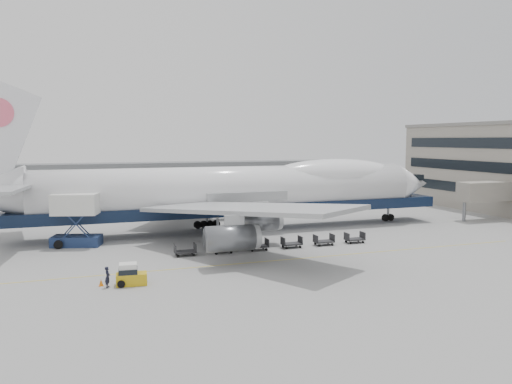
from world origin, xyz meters
name	(u,v)px	position (x,y,z in m)	size (l,w,h in m)	color
ground	(263,248)	(0.00, 0.00, 0.00)	(260.00, 260.00, 0.00)	gray
apron_line	(282,260)	(0.00, -6.00, 0.01)	(60.00, 0.15, 0.01)	gold
hangar	(125,177)	(-10.00, 70.00, 3.50)	(110.00, 8.00, 7.00)	slate
airliner	(238,190)	(0.64, 12.00, 5.62)	(67.00, 55.30, 19.98)	white
catering_truck	(76,217)	(-20.39, 8.52, 3.46)	(6.08, 4.88, 6.22)	navy
baggage_tug	(130,275)	(-15.84, -9.99, 0.85)	(2.72, 1.63, 1.91)	gold
ground_worker	(108,277)	(-17.72, -10.20, 0.91)	(0.66, 0.44, 1.82)	black
traffic_cone	(101,283)	(-18.25, -9.47, 0.28)	(0.40, 0.40, 0.59)	orange
dolly_0	(185,251)	(-9.23, -0.77, 0.53)	(2.30, 1.35, 1.30)	#2D2D30
dolly_1	(222,248)	(-5.05, -0.77, 0.53)	(2.30, 1.35, 1.30)	#2D2D30
dolly_2	(258,246)	(-0.87, -0.77, 0.53)	(2.30, 1.35, 1.30)	#2D2D30
dolly_3	(292,243)	(3.31, -0.77, 0.53)	(2.30, 1.35, 1.30)	#2D2D30
dolly_4	(324,241)	(7.49, -0.77, 0.53)	(2.30, 1.35, 1.30)	#2D2D30
dolly_5	(355,239)	(11.67, -0.77, 0.53)	(2.30, 1.35, 1.30)	#2D2D30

